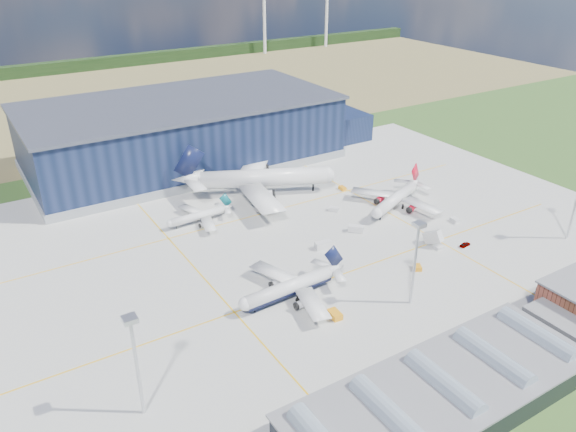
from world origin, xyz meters
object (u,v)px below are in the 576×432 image
object	(u,v)px
gse_tug_c	(342,188)
airstair	(433,240)
gse_van_a	(323,245)
airliner_widebody	(263,169)
airliner_regional	(197,212)
gse_cart_b	(334,209)
airliner_navy	(289,281)
light_mast_west	(135,350)
gse_tug_a	(335,315)
hangar	(189,134)
airliner_red	(396,193)
car_a	(465,244)
light_mast_center	(416,250)
gse_van_b	(356,229)
gse_tug_b	(417,268)
gse_cart_a	(455,220)

from	to	relation	value
gse_tug_c	airstair	bearing A→B (deg)	-89.32
gse_van_a	airliner_widebody	bearing A→B (deg)	3.16
airliner_regional	gse_cart_b	world-z (taller)	airliner_regional
airliner_widebody	gse_tug_c	bearing A→B (deg)	-0.15
airliner_navy	gse_cart_b	distance (m)	54.25
light_mast_west	gse_tug_a	world-z (taller)	light_mast_west
hangar	gse_tug_a	bearing A→B (deg)	-96.11
gse_tug_c	airstair	world-z (taller)	airstair
light_mast_west	gse_tug_a	size ratio (longest dim) A/B	5.84
airliner_red	airstair	bearing A→B (deg)	50.21
gse_tug_a	car_a	xyz separation A→B (m)	(54.38, 7.97, -0.16)
light_mast_center	airliner_widebody	distance (m)	79.50
airliner_red	airliner_regional	bearing A→B (deg)	-45.12
car_a	gse_van_b	bearing A→B (deg)	34.88
gse_cart_b	car_a	size ratio (longest dim) A/B	0.84
gse_van_b	airstair	xyz separation A→B (m)	(14.24, -19.17, 0.70)
light_mast_center	gse_van_a	xyz separation A→B (m)	(-2.68, 34.79, -14.32)
airstair	car_a	world-z (taller)	airstair
gse_tug_b	gse_tug_c	distance (m)	58.00
airstair	gse_cart_a	bearing A→B (deg)	11.50
gse_cart_b	car_a	xyz separation A→B (m)	(19.29, -40.72, -0.04)
light_mast_west	gse_van_b	world-z (taller)	light_mast_west
airliner_red	car_a	xyz separation A→B (m)	(0.20, -31.36, -5.05)
gse_tug_c	airstair	distance (m)	48.10
gse_tug_a	gse_van_a	distance (m)	34.26
light_mast_center	gse_van_b	size ratio (longest dim) A/B	4.86
car_a	light_mast_west	bearing A→B (deg)	90.16
light_mast_west	airliner_navy	xyz separation A→B (m)	(44.71, 18.00, -10.04)
airliner_navy	gse_van_b	world-z (taller)	airliner_navy
light_mast_center	gse_van_b	xyz separation A→B (m)	(12.11, 38.00, -14.35)
gse_tug_c	car_a	distance (m)	54.00
airliner_navy	gse_van_a	distance (m)	28.49
gse_van_b	car_a	xyz separation A→B (m)	(22.27, -24.80, -0.42)
gse_tug_b	gse_cart_b	bearing A→B (deg)	116.33
gse_van_b	gse_tug_c	bearing A→B (deg)	15.30
gse_van_a	gse_cart_b	distance (m)	26.11
airliner_regional	gse_cart_a	distance (m)	84.27
light_mast_center	airliner_navy	world-z (taller)	light_mast_center
airliner_red	gse_van_b	distance (m)	23.49
light_mast_west	airliner_navy	size ratio (longest dim) A/B	0.70
gse_cart_a	gse_tug_c	xyz separation A→B (m)	(-15.60, 40.60, -0.03)
airliner_widebody	gse_van_b	size ratio (longest dim) A/B	12.40
airliner_red	gse_cart_a	distance (m)	21.37
airliner_regional	hangar	bearing A→B (deg)	-112.58
airliner_regional	airstair	xyz separation A→B (m)	(54.29, -51.17, -2.13)
light_mast_center	airliner_navy	xyz separation A→B (m)	(-25.29, 18.00, -10.04)
gse_tug_a	gse_cart_a	bearing A→B (deg)	22.25
airliner_widebody	gse_van_b	bearing A→B (deg)	-51.19
airliner_widebody	gse_van_a	bearing A→B (deg)	-70.96
gse_tug_c	airliner_widebody	bearing A→B (deg)	158.13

